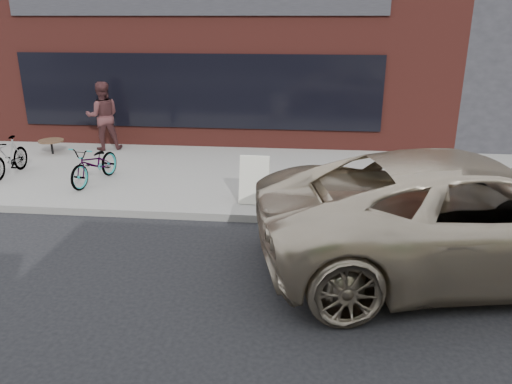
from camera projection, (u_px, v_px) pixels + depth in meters
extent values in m
plane|color=black|center=(205.00, 362.00, 5.57)|extent=(120.00, 120.00, 0.00)
cube|color=gray|center=(263.00, 172.00, 12.10)|extent=(44.00, 6.00, 0.15)
cube|color=maroon|center=(226.00, 56.00, 18.13)|extent=(14.00, 10.00, 4.50)
cube|color=black|center=(197.00, 91.00, 13.60)|extent=(10.00, 0.08, 2.00)
cube|color=#28282D|center=(193.00, 5.00, 12.87)|extent=(10.00, 0.08, 0.50)
torus|color=black|center=(310.00, 211.00, 9.09)|extent=(0.61, 0.17, 0.60)
torus|color=black|center=(385.00, 217.00, 8.81)|extent=(0.61, 0.17, 0.60)
cube|color=#B7B7BC|center=(345.00, 209.00, 8.93)|extent=(0.52, 0.32, 0.34)
cube|color=black|center=(361.00, 192.00, 8.75)|extent=(0.48, 0.34, 0.23)
cube|color=black|center=(336.00, 191.00, 8.85)|extent=(0.52, 0.31, 0.11)
cube|color=black|center=(318.00, 193.00, 8.94)|extent=(0.29, 0.23, 0.13)
cube|color=black|center=(378.00, 187.00, 8.66)|extent=(0.19, 0.23, 0.20)
cube|color=silver|center=(382.00, 175.00, 8.57)|extent=(0.16, 0.28, 0.30)
cylinder|color=black|center=(374.00, 183.00, 8.65)|extent=(0.10, 0.63, 0.03)
cube|color=#B7B7BC|center=(312.00, 186.00, 8.92)|extent=(0.28, 0.30, 0.03)
cube|color=gray|center=(312.00, 202.00, 8.77)|extent=(0.39, 0.20, 0.36)
cylinder|color=black|center=(312.00, 180.00, 8.88)|extent=(0.46, 0.30, 0.25)
cylinder|color=#B7B7BC|center=(325.00, 208.00, 9.16)|extent=(0.50, 0.13, 0.17)
imported|color=#C2B197|center=(471.00, 214.00, 7.37)|extent=(6.78, 4.08, 1.76)
imported|color=gray|center=(95.00, 164.00, 10.95)|extent=(0.90, 1.73, 0.86)
imported|color=gray|center=(8.00, 157.00, 11.45)|extent=(0.46, 1.47, 0.88)
cube|color=white|center=(254.00, 180.00, 9.74)|extent=(0.59, 0.31, 0.93)
cube|color=white|center=(256.00, 177.00, 9.97)|extent=(0.59, 0.31, 0.93)
cylinder|color=black|center=(52.00, 148.00, 13.34)|extent=(0.06, 0.06, 0.34)
cylinder|color=brown|center=(51.00, 141.00, 13.28)|extent=(0.65, 0.65, 0.04)
imported|color=#4F2A2B|center=(103.00, 116.00, 13.54)|extent=(1.10, 0.99, 1.85)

